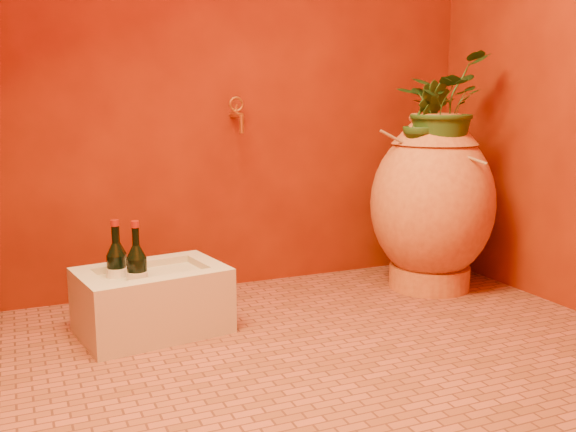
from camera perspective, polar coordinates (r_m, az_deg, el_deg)
name	(u,v)px	position (r m, az deg, el deg)	size (l,w,h in m)	color
floor	(330,350)	(2.54, 3.74, -11.84)	(2.50, 2.50, 0.00)	brown
wall_back	(241,38)	(3.28, -4.19, 15.48)	(2.50, 0.02, 2.50)	#5C1405
amphora	(432,203)	(3.31, 12.70, 1.17)	(0.74, 0.74, 0.89)	#C57537
stone_basin	(152,302)	(2.74, -11.97, -7.47)	(0.64, 0.49, 0.27)	#BAB19A
wine_bottle_a	(117,271)	(2.71, -14.98, -4.77)	(0.08, 0.08, 0.33)	black
wine_bottle_b	(137,275)	(2.62, -13.25, -5.13)	(0.08, 0.08, 0.34)	black
wine_bottle_c	(118,269)	(2.75, -14.88, -4.60)	(0.08, 0.08, 0.32)	black
wall_tap	(237,113)	(3.17, -4.52, 9.10)	(0.08, 0.16, 0.17)	#B57E29
plant_main	(441,106)	(3.25, 13.45, 9.51)	(0.46, 0.40, 0.51)	#204418
plant_side	(426,121)	(3.18, 12.14, 8.23)	(0.22, 0.17, 0.39)	#204418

